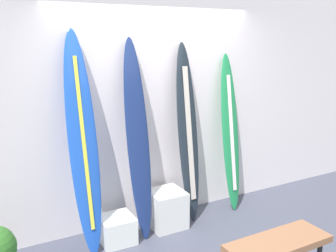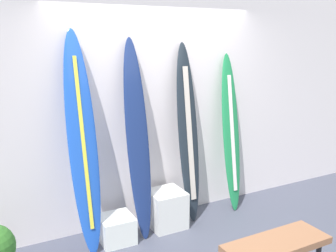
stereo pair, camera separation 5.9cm
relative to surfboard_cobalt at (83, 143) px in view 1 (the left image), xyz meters
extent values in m
cube|color=white|center=(0.97, 0.38, 0.27)|extent=(7.20, 0.20, 2.80)
ellipsoid|color=blue|center=(0.00, 0.00, 0.00)|extent=(0.30, 0.51, 2.26)
cube|color=yellow|center=(0.00, -0.04, 0.01)|extent=(0.04, 0.35, 1.70)
ellipsoid|color=navy|center=(0.60, 0.01, -0.04)|extent=(0.27, 0.47, 2.17)
ellipsoid|color=#1C252D|center=(1.27, 0.07, -0.07)|extent=(0.28, 0.37, 2.12)
cube|color=beige|center=(1.27, 0.04, -0.06)|extent=(0.08, 0.23, 1.56)
cone|color=black|center=(1.27, -0.01, -0.94)|extent=(0.07, 0.08, 0.11)
ellipsoid|color=#1F8148|center=(1.90, 0.07, -0.14)|extent=(0.24, 0.36, 1.98)
cube|color=white|center=(1.90, 0.04, -0.13)|extent=(0.05, 0.23, 1.44)
cone|color=black|center=(1.90, -0.01, -0.95)|extent=(0.07, 0.08, 0.11)
cube|color=silver|center=(0.94, -0.01, -0.91)|extent=(0.40, 0.40, 0.43)
cube|color=white|center=(0.30, -0.07, -0.99)|extent=(0.36, 0.36, 0.29)
cube|color=#8F5E40|center=(1.22, -1.50, -0.68)|extent=(0.95, 0.35, 0.06)
cylinder|color=black|center=(1.60, -1.37, -0.92)|extent=(0.04, 0.04, 0.42)
camera|label=1|loc=(-0.99, -3.58, 1.02)|focal=40.24mm
camera|label=2|loc=(-0.93, -3.61, 1.02)|focal=40.24mm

